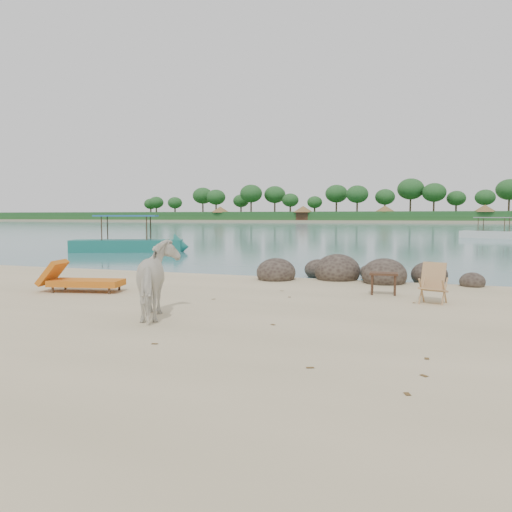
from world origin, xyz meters
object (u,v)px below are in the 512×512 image
at_px(boat_near, 127,221).
at_px(deck_chair, 433,285).
at_px(cow, 159,280).
at_px(boulders, 352,274).
at_px(side_table, 383,285).
at_px(lounge_chair, 86,280).

bearing_deg(boat_near, deck_chair, -59.51).
height_order(deck_chair, boat_near, boat_near).
bearing_deg(boat_near, cow, -76.46).
height_order(boulders, deck_chair, deck_chair).
distance_m(side_table, boat_near, 18.48).
relative_size(boulders, side_table, 9.68).
bearing_deg(deck_chair, lounge_chair, -156.06).
relative_size(deck_chair, boat_near, 0.13).
bearing_deg(cow, side_table, -159.29).
distance_m(boulders, deck_chair, 4.10).
distance_m(lounge_chair, deck_chair, 8.21).
bearing_deg(side_table, boulders, 109.24).
xyz_separation_m(side_table, deck_chair, (1.12, -0.88, 0.17)).
relative_size(lounge_chair, deck_chair, 2.55).
bearing_deg(boulders, lounge_chair, -142.56).
xyz_separation_m(lounge_chair, deck_chair, (8.14, 1.09, 0.10)).
bearing_deg(deck_chair, boulders, 139.58).
bearing_deg(deck_chair, side_table, 158.17).
xyz_separation_m(boulders, lounge_chair, (-5.89, -4.51, 0.13)).
bearing_deg(side_table, cow, -136.49).
bearing_deg(lounge_chair, boat_near, 107.71).
bearing_deg(cow, boulders, -138.46).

